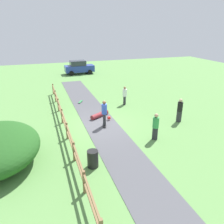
{
  "coord_description": "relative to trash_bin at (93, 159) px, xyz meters",
  "views": [
    {
      "loc": [
        -3.93,
        -14.02,
        6.69
      ],
      "look_at": [
        0.73,
        -0.22,
        1.0
      ],
      "focal_mm": 35.65,
      "sensor_mm": 36.0,
      "label": 1
    }
  ],
  "objects": [
    {
      "name": "ground_plane",
      "position": [
        1.8,
        4.7,
        -0.45
      ],
      "size": [
        60.0,
        60.0,
        0.0
      ],
      "primitive_type": "plane",
      "color": "#60934C"
    },
    {
      "name": "asphalt_path",
      "position": [
        1.8,
        4.7,
        -0.44
      ],
      "size": [
        2.4,
        28.0,
        0.02
      ],
      "primitive_type": "cube",
      "color": "#515156",
      "rests_on": "ground_plane"
    },
    {
      "name": "wooden_fence",
      "position": [
        -0.8,
        4.7,
        0.22
      ],
      "size": [
        0.12,
        18.12,
        1.1
      ],
      "color": "olive",
      "rests_on": "ground_plane"
    },
    {
      "name": "trash_bin",
      "position": [
        0.0,
        0.0,
        0.0
      ],
      "size": [
        0.56,
        0.56,
        0.9
      ],
      "primitive_type": "cylinder",
      "color": "black",
      "rests_on": "ground_plane"
    },
    {
      "name": "skater_riding",
      "position": [
        1.95,
        4.44,
        0.63
      ],
      "size": [
        0.47,
        0.82,
        1.88
      ],
      "color": "black",
      "rests_on": "asphalt_path"
    },
    {
      "name": "skater_fallen",
      "position": [
        2.12,
        6.11,
        -0.25
      ],
      "size": [
        1.63,
        1.55,
        0.36
      ],
      "color": "maroon",
      "rests_on": "asphalt_path"
    },
    {
      "name": "skateboard_loose",
      "position": [
        1.34,
        10.13,
        -0.36
      ],
      "size": [
        0.58,
        0.79,
        0.08
      ],
      "color": "#338C4C",
      "rests_on": "asphalt_path"
    },
    {
      "name": "bystander_black",
      "position": [
        7.41,
        3.46,
        0.54
      ],
      "size": [
        0.4,
        0.4,
        1.79
      ],
      "color": "#2D2D33",
      "rests_on": "ground_plane"
    },
    {
      "name": "bystander_green",
      "position": [
        4.38,
        1.58,
        0.51
      ],
      "size": [
        0.53,
        0.53,
        1.74
      ],
      "color": "#2D2D33",
      "rests_on": "ground_plane"
    },
    {
      "name": "bystander_white",
      "position": [
        5.02,
        8.33,
        0.46
      ],
      "size": [
        0.51,
        0.51,
        1.66
      ],
      "color": "#2D2D33",
      "rests_on": "ground_plane"
    },
    {
      "name": "parked_car_blue",
      "position": [
        3.74,
        23.24,
        0.51
      ],
      "size": [
        4.23,
        2.05,
        1.92
      ],
      "color": "#283D99",
      "rests_on": "ground_plane"
    }
  ]
}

